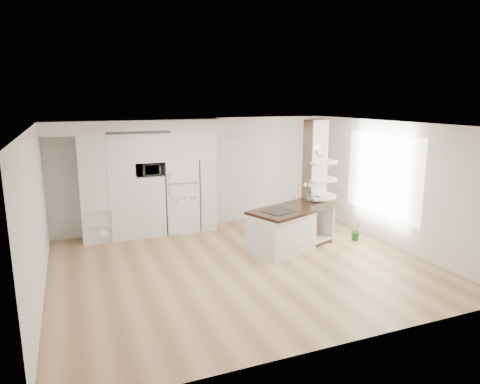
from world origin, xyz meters
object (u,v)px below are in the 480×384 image
at_px(refrigerator, 180,195).
at_px(bookshelf, 100,228).
at_px(floor_plant_a, 356,230).
at_px(kitchen_island, 285,229).

height_order(refrigerator, bookshelf, refrigerator).
xyz_separation_m(refrigerator, floor_plant_a, (3.52, -2.22, -0.65)).
bearing_deg(bookshelf, refrigerator, 13.45).
xyz_separation_m(kitchen_island, floor_plant_a, (1.81, -0.03, -0.23)).
distance_m(refrigerator, kitchen_island, 2.81).
height_order(kitchen_island, bookshelf, kitchen_island).
bearing_deg(kitchen_island, floor_plant_a, -21.89).
bearing_deg(refrigerator, kitchen_island, -52.00).
xyz_separation_m(refrigerator, bookshelf, (-1.91, -0.19, -0.54)).
height_order(refrigerator, floor_plant_a, refrigerator).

